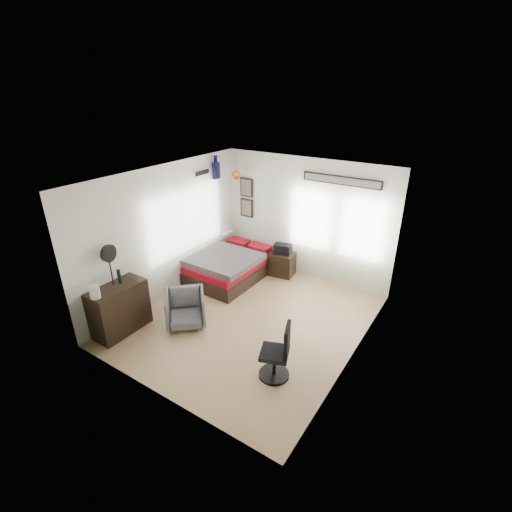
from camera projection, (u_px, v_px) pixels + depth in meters
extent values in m
cube|color=#A07E51|center=(249.00, 320.00, 7.05)|extent=(4.00, 4.50, 0.01)
cube|color=silver|center=(305.00, 219.00, 8.18)|extent=(4.00, 0.02, 2.70)
cube|color=silver|center=(150.00, 317.00, 4.77)|extent=(4.00, 0.02, 2.70)
cube|color=silver|center=(166.00, 232.00, 7.46)|extent=(0.02, 4.50, 2.70)
cube|color=silver|center=(360.00, 286.00, 5.49)|extent=(0.02, 4.50, 2.70)
cube|color=white|center=(248.00, 178.00, 5.90)|extent=(4.00, 4.50, 0.02)
cube|color=beige|center=(303.00, 252.00, 8.52)|extent=(4.00, 0.01, 1.10)
cube|color=beige|center=(170.00, 268.00, 7.80)|extent=(0.01, 4.50, 1.10)
cube|color=beige|center=(353.00, 330.00, 5.83)|extent=(0.01, 4.50, 1.10)
cube|color=silver|center=(186.00, 220.00, 7.82)|extent=(0.03, 2.20, 1.35)
cube|color=silver|center=(311.00, 219.00, 8.06)|extent=(0.95, 0.03, 1.30)
cube|color=silver|center=(363.00, 229.00, 7.49)|extent=(0.95, 0.03, 1.30)
cube|color=black|center=(247.00, 208.00, 8.92)|extent=(0.35, 0.03, 0.45)
cube|color=black|center=(246.00, 187.00, 8.71)|extent=(0.35, 0.03, 0.45)
cube|color=#7F7259|center=(246.00, 208.00, 8.91)|extent=(0.27, 0.01, 0.37)
cube|color=#7F7259|center=(246.00, 188.00, 8.70)|extent=(0.27, 0.01, 0.37)
cube|color=black|center=(341.00, 180.00, 7.37)|extent=(1.65, 0.03, 0.18)
cube|color=gray|center=(341.00, 181.00, 7.36)|extent=(1.58, 0.01, 0.13)
cube|color=white|center=(202.00, 172.00, 7.89)|extent=(0.02, 0.48, 0.14)
sphere|color=red|center=(236.00, 175.00, 8.42)|extent=(0.20, 0.20, 0.20)
cube|color=black|center=(230.00, 271.00, 8.51)|extent=(1.35, 1.91, 0.30)
cube|color=#A20A1A|center=(230.00, 262.00, 8.41)|extent=(1.31, 1.87, 0.17)
cube|color=#5C5856|center=(224.00, 260.00, 8.18)|extent=(1.40, 1.36, 0.13)
cube|color=#A20A1A|center=(238.00, 242.00, 9.07)|extent=(0.52, 0.33, 0.13)
cube|color=#A20A1A|center=(260.00, 248.00, 8.76)|extent=(0.52, 0.33, 0.13)
cube|color=black|center=(120.00, 309.00, 6.56)|extent=(0.48, 1.00, 0.90)
imported|color=slate|center=(186.00, 309.00, 6.80)|extent=(0.99, 0.99, 0.65)
cube|color=black|center=(282.00, 264.00, 8.59)|extent=(0.59, 0.50, 0.54)
cylinder|color=black|center=(274.00, 374.00, 5.69)|extent=(0.47, 0.47, 0.05)
cylinder|color=black|center=(274.00, 364.00, 5.60)|extent=(0.05, 0.05, 0.36)
cube|color=black|center=(274.00, 353.00, 5.51)|extent=(0.54, 0.54, 0.07)
cube|color=black|center=(287.00, 340.00, 5.37)|extent=(0.19, 0.37, 0.47)
cylinder|color=silver|center=(95.00, 292.00, 6.00)|extent=(0.16, 0.16, 0.22)
cube|color=silver|center=(98.00, 293.00, 5.94)|extent=(0.02, 0.02, 0.13)
cylinder|color=black|center=(119.00, 276.00, 6.44)|extent=(0.06, 0.06, 0.25)
cylinder|color=black|center=(111.00, 270.00, 6.31)|extent=(0.02, 0.02, 0.58)
cylinder|color=black|center=(108.00, 253.00, 6.18)|extent=(0.11, 0.30, 0.29)
cylinder|color=black|center=(109.00, 254.00, 6.16)|extent=(0.08, 0.31, 0.31)
cube|color=black|center=(283.00, 249.00, 8.43)|extent=(0.42, 0.32, 0.22)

